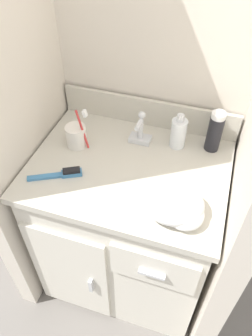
# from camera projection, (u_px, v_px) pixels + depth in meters

# --- Properties ---
(ground_plane) EXTENTS (6.00, 6.00, 0.00)m
(ground_plane) POSITION_uv_depth(u_px,v_px,m) (128.00, 269.00, 1.85)
(ground_plane) COLOR slate
(wall_back) EXTENTS (0.95, 0.08, 2.20)m
(wall_back) POSITION_uv_depth(u_px,v_px,m) (155.00, 59.00, 1.30)
(wall_back) COLOR beige
(wall_back) RESTS_ON ground_plane
(wall_left) EXTENTS (0.08, 0.67, 2.20)m
(wall_left) POSITION_uv_depth(u_px,v_px,m) (13.00, 84.00, 1.17)
(wall_left) COLOR beige
(wall_left) RESTS_ON ground_plane
(vanity) EXTENTS (0.77, 0.60, 0.82)m
(vanity) POSITION_uv_depth(u_px,v_px,m) (127.00, 226.00, 1.55)
(vanity) COLOR silver
(vanity) RESTS_ON ground_plane
(backsplash) EXTENTS (0.77, 0.02, 0.13)m
(backsplash) POSITION_uv_depth(u_px,v_px,m) (148.00, 112.00, 1.42)
(backsplash) COLOR beige
(backsplash) RESTS_ON vanity
(sink_faucet) EXTENTS (0.09, 0.09, 0.14)m
(sink_faucet) POSITION_uv_depth(u_px,v_px,m) (140.00, 132.00, 1.35)
(sink_faucet) COLOR silver
(sink_faucet) RESTS_ON vanity
(toothbrush_cup) EXTENTS (0.10, 0.08, 0.19)m
(toothbrush_cup) POSITION_uv_depth(u_px,v_px,m) (76.00, 136.00, 1.33)
(toothbrush_cup) COLOR white
(toothbrush_cup) RESTS_ON vanity
(soap_dispenser) EXTENTS (0.06, 0.07, 0.16)m
(soap_dispenser) POSITION_uv_depth(u_px,v_px,m) (178.00, 133.00, 1.31)
(soap_dispenser) COLOR white
(soap_dispenser) RESTS_ON vanity
(shaving_cream_can) EXTENTS (0.06, 0.06, 0.18)m
(shaving_cream_can) POSITION_uv_depth(u_px,v_px,m) (215.00, 132.00, 1.29)
(shaving_cream_can) COLOR black
(shaving_cream_can) RESTS_ON vanity
(hairbrush) EXTENTS (0.19, 0.12, 0.03)m
(hairbrush) POSITION_uv_depth(u_px,v_px,m) (63.00, 174.00, 1.23)
(hairbrush) COLOR teal
(hairbrush) RESTS_ON vanity
(hand_towel) EXTENTS (0.22, 0.18, 0.10)m
(hand_towel) POSITION_uv_depth(u_px,v_px,m) (175.00, 205.00, 1.08)
(hand_towel) COLOR white
(hand_towel) RESTS_ON vanity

